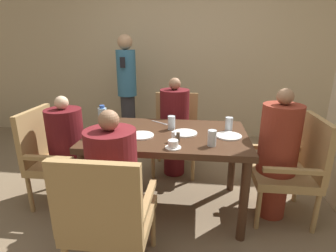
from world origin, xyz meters
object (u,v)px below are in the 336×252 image
Objects in this scene: glass_tall_mid at (171,123)px; plate_main_left at (141,135)px; diner_in_right_chair at (277,154)px; standing_host at (127,88)px; chair_far_side at (175,130)px; diner_in_left_chair at (67,150)px; plate_dessert_center at (229,136)px; plate_main_right at (185,133)px; water_bottle at (103,121)px; diner_in_far_chair at (174,127)px; glass_tall_near at (229,124)px; chair_near_corner at (107,215)px; glass_tall_far at (212,138)px; teacup_with_saucer at (173,145)px; chair_right_side at (293,166)px; chair_left_side at (54,154)px; diner_in_near_chair at (114,190)px.

plate_main_left is at bearing -138.12° from glass_tall_mid.
diner_in_right_chair is 0.72× the size of standing_host.
chair_far_side is 1.10m from standing_host.
plate_dessert_center is (1.44, -0.03, 0.21)m from diner_in_left_chair.
standing_host is 7.39× the size of plate_dessert_center.
water_bottle is at bearing -172.60° from plate_main_right.
diner_in_far_chair reaches higher than glass_tall_near.
chair_near_corner reaches higher than glass_tall_far.
water_bottle reaches higher than teacup_with_saucer.
plate_main_left is 0.37m from teacup_with_saucer.
glass_tall_far is at bearing -48.35° from plate_main_right.
chair_near_corner is at bearing -99.41° from chair_far_side.
chair_right_side is (1.07, -0.68, -0.09)m from diner_in_far_chair.
chair_left_side is at bearing -175.65° from glass_tall_near.
diner_in_far_chair is at bearing 78.65° from diner_in_near_chair.
diner_in_near_chair reaches higher than chair_right_side.
plate_main_left is at bearing 142.14° from teacup_with_saucer.
chair_near_corner is at bearing -148.67° from chair_right_side.
chair_left_side is at bearing 164.17° from teacup_with_saucer.
glass_tall_mid is at bearing 133.89° from glass_tall_far.
diner_in_right_chair reaches higher than plate_main_right.
glass_tall_near reaches higher than plate_main_left.
chair_far_side is at bearing 108.91° from glass_tall_far.
diner_in_left_chair is at bearing 171.96° from plate_main_left.
chair_near_corner is at bearing -51.16° from diner_in_left_chair.
water_bottle is at bearing -124.69° from diner_in_far_chair.
chair_right_side is at bearing 3.30° from water_bottle.
plate_dessert_center is 0.16m from glass_tall_near.
diner_in_right_chair is 9.31× the size of glass_tall_mid.
plate_dessert_center is (0.78, 0.65, 0.17)m from diner_in_near_chair.
standing_host is at bearing 108.69° from plate_main_left.
plate_dessert_center is at bearing 34.44° from teacup_with_saucer.
water_bottle is 0.59m from glass_tall_mid.
glass_tall_mid is at bearing 174.16° from chair_right_side.
glass_tall_far is at bearing -57.61° from standing_host.
plate_dessert_center is at bearing -53.91° from diner_in_far_chair.
diner_in_near_chair is 9.01× the size of glass_tall_far.
plate_dessert_center is 0.85× the size of water_bottle.
plate_main_left and plate_main_right have the same top height.
diner_in_left_chair is 0.52m from water_bottle.
chair_far_side is (1.07, 0.82, 0.00)m from chair_left_side.
plate_dessert_center is (0.51, -0.70, 0.16)m from diner_in_far_chair.
chair_left_side is 1.15m from chair_near_corner.
chair_far_side is 7.39× the size of glass_tall_far.
plate_main_right is (0.42, 0.81, 0.26)m from chair_near_corner.
water_bottle is (0.54, -0.09, 0.37)m from chair_left_side.
standing_host is at bearing 98.04° from water_bottle.
chair_left_side is 0.66m from water_bottle.
diner_in_right_chair reaches higher than chair_left_side.
glass_tall_far is at bearing -71.09° from chair_far_side.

